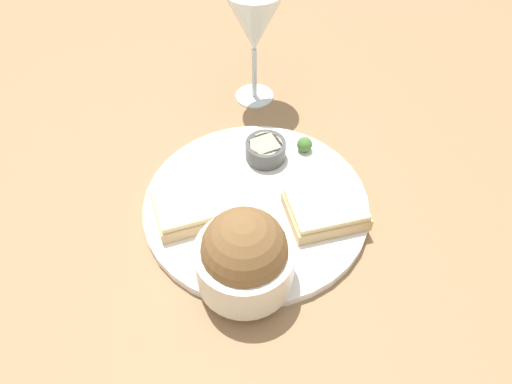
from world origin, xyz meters
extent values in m
plane|color=#93704C|center=(0.00, 0.00, 0.00)|extent=(4.00, 4.00, 0.00)
cylinder|color=white|center=(0.00, 0.00, 0.01)|extent=(0.30, 0.30, 0.01)
cylinder|color=silver|center=(-0.02, -0.11, 0.04)|extent=(0.11, 0.11, 0.06)
sphere|color=brown|center=(-0.02, -0.11, 0.07)|extent=(0.10, 0.10, 0.10)
cylinder|color=#4C4C4C|center=(0.02, 0.08, 0.03)|extent=(0.06, 0.06, 0.03)
cylinder|color=beige|center=(0.02, 0.08, 0.04)|extent=(0.05, 0.05, 0.01)
cube|color=tan|center=(-0.08, -0.01, 0.02)|extent=(0.12, 0.10, 0.02)
cube|color=beige|center=(-0.08, -0.01, 0.04)|extent=(0.11, 0.09, 0.01)
cube|color=tan|center=(0.09, -0.03, 0.02)|extent=(0.11, 0.09, 0.02)
cube|color=beige|center=(0.09, -0.03, 0.04)|extent=(0.10, 0.09, 0.01)
cylinder|color=silver|center=(0.01, 0.23, 0.00)|extent=(0.06, 0.06, 0.01)
cylinder|color=silver|center=(0.01, 0.23, 0.05)|extent=(0.01, 0.01, 0.08)
cone|color=silver|center=(0.01, 0.23, 0.14)|extent=(0.09, 0.09, 0.10)
sphere|color=#477533|center=(0.07, 0.09, 0.02)|extent=(0.02, 0.02, 0.02)
camera|label=1|loc=(-0.02, -0.41, 0.52)|focal=35.00mm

